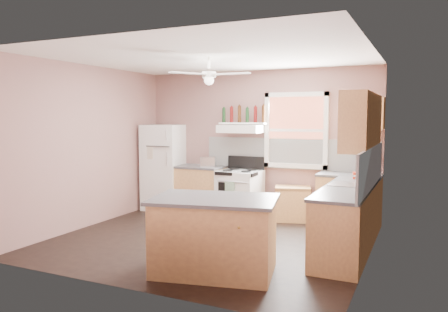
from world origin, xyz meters
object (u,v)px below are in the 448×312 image
at_px(refrigerator, 164,167).
at_px(island, 215,237).
at_px(toaster, 208,162).
at_px(cart, 293,204).
at_px(stove, 240,194).

bearing_deg(refrigerator, island, -54.63).
distance_m(toaster, cart, 1.78).
bearing_deg(cart, refrigerator, 165.20).
height_order(refrigerator, cart, refrigerator).
relative_size(refrigerator, island, 1.23).
height_order(refrigerator, stove, refrigerator).
xyz_separation_m(refrigerator, stove, (1.66, -0.04, -0.41)).
xyz_separation_m(refrigerator, cart, (2.63, 0.09, -0.54)).
xyz_separation_m(stove, island, (0.84, -2.77, 0.00)).
bearing_deg(toaster, cart, -16.47).
xyz_separation_m(cart, island, (-0.12, -2.90, 0.12)).
distance_m(toaster, island, 3.23).
height_order(stove, cart, stove).
height_order(toaster, island, toaster).
xyz_separation_m(stove, cart, (0.96, 0.13, -0.12)).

